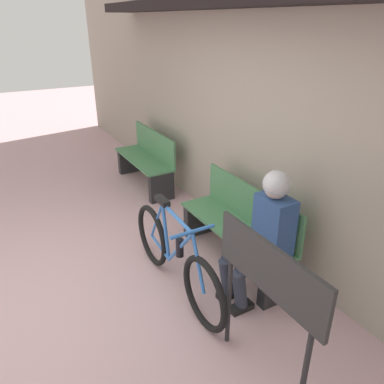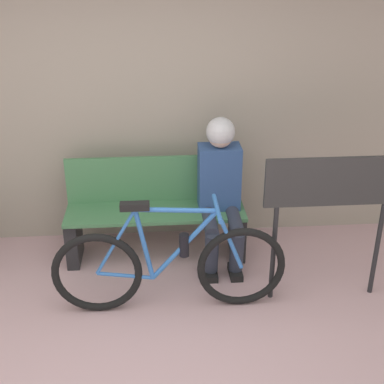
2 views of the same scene
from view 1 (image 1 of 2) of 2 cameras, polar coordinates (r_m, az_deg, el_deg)
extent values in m
plane|color=#C69EA3|center=(3.71, -20.40, -16.27)|extent=(24.00, 24.00, 0.00)
cube|color=#9E9384|center=(3.86, 11.29, 13.27)|extent=(12.00, 0.12, 3.20)
cube|color=#477F51|center=(3.83, 6.34, -5.39)|extent=(1.48, 0.42, 0.03)
cube|color=#477F51|center=(3.83, 8.87, -1.86)|extent=(1.48, 0.03, 0.40)
cube|color=#232326|center=(4.44, 1.05, -3.98)|extent=(0.10, 0.36, 0.41)
cube|color=#232326|center=(3.52, 12.85, -13.33)|extent=(0.10, 0.36, 0.41)
torus|color=black|center=(3.90, -6.14, -6.58)|extent=(0.64, 0.05, 0.64)
torus|color=black|center=(3.14, 1.82, -15.20)|extent=(0.64, 0.05, 0.64)
cylinder|color=blue|center=(3.21, -2.38, -3.88)|extent=(0.56, 0.03, 0.07)
cylinder|color=blue|center=(3.31, -1.88, -8.48)|extent=(0.48, 0.03, 0.55)
cylinder|color=blue|center=(3.51, -4.03, -6.07)|extent=(0.14, 0.03, 0.56)
cylinder|color=blue|center=(3.76, -4.89, -8.33)|extent=(0.40, 0.03, 0.08)
cylinder|color=blue|center=(3.66, -5.39, -4.29)|extent=(0.31, 0.02, 0.51)
cylinder|color=blue|center=(3.06, 0.96, -10.90)|extent=(0.21, 0.03, 0.48)
cube|color=black|center=(3.41, -4.56, -1.31)|extent=(0.20, 0.07, 0.05)
cylinder|color=blue|center=(2.99, 0.09, -6.06)|extent=(0.03, 0.40, 0.03)
cylinder|color=black|center=(3.31, -1.88, -8.48)|extent=(0.07, 0.07, 0.17)
cylinder|color=#2D3342|center=(3.43, 7.78, -9.27)|extent=(0.11, 0.40, 0.13)
cylinder|color=#2D3342|center=(3.46, 5.29, -12.74)|extent=(0.11, 0.17, 0.38)
cube|color=black|center=(3.61, 5.56, -15.23)|extent=(0.10, 0.22, 0.06)
cylinder|color=#2D3342|center=(3.31, 9.89, -10.92)|extent=(0.11, 0.40, 0.13)
cylinder|color=#2D3342|center=(3.34, 7.29, -14.51)|extent=(0.11, 0.17, 0.38)
cube|color=black|center=(3.49, 7.52, -17.02)|extent=(0.10, 0.22, 0.06)
cube|color=#2D4C84|center=(3.36, 12.36, -4.93)|extent=(0.34, 0.22, 0.53)
sphere|color=beige|center=(3.19, 12.69, 0.72)|extent=(0.20, 0.20, 0.20)
sphere|color=silver|center=(3.17, 12.74, 1.21)|extent=(0.23, 0.23, 0.23)
cube|color=#477F51|center=(5.71, -7.46, 5.00)|extent=(1.35, 0.42, 0.03)
cube|color=#477F51|center=(5.71, -5.76, 7.37)|extent=(1.35, 0.03, 0.40)
cube|color=#232326|center=(6.34, -9.55, 4.77)|extent=(0.10, 0.36, 0.41)
cube|color=#232326|center=(5.26, -4.68, 0.75)|extent=(0.10, 0.36, 0.41)
cylinder|color=#232326|center=(2.98, 5.63, -16.45)|extent=(0.04, 0.04, 0.77)
cylinder|color=#232326|center=(2.59, 16.61, -25.87)|extent=(0.04, 0.04, 0.77)
cube|color=#2D2D2D|center=(2.40, 11.61, -11.44)|extent=(0.97, 0.03, 0.36)
camera|label=2|loc=(3.29, -68.78, 11.65)|focal=50.00mm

